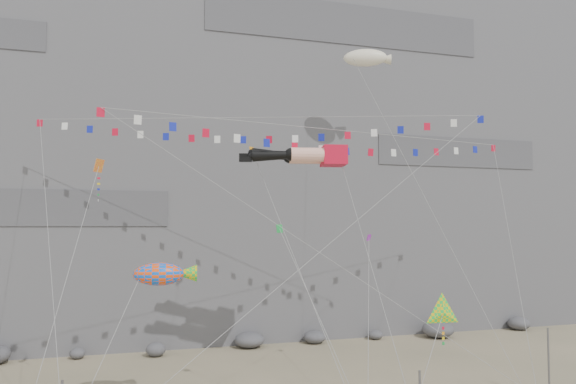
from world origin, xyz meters
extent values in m
cube|color=slate|center=(0.00, 32.00, 25.00)|extent=(80.00, 28.00, 50.00)
cylinder|color=slate|center=(14.68, -1.91, 2.08)|extent=(0.12, 0.12, 4.16)
cube|color=red|center=(3.07, 4.92, 15.36)|extent=(2.04, 2.50, 1.31)
cylinder|color=#FEB59E|center=(1.06, 4.68, 15.36)|extent=(2.37, 1.41, 0.97)
sphere|color=black|center=(-0.02, 4.91, 15.36)|extent=(0.89, 0.89, 0.89)
cone|color=black|center=(-1.30, 5.18, 15.28)|extent=(2.76, 1.34, 0.90)
cube|color=black|center=(-3.03, 5.55, 14.99)|extent=(0.92, 0.55, 0.32)
cylinder|color=#FEB59E|center=(1.34, 5.96, 15.36)|extent=(2.37, 1.41, 0.97)
sphere|color=black|center=(0.25, 6.19, 15.36)|extent=(0.89, 0.89, 0.89)
cone|color=black|center=(-1.03, 6.47, 15.48)|extent=(2.77, 1.35, 0.97)
cube|color=black|center=(-2.75, 6.83, 15.39)|extent=(0.92, 0.55, 0.32)
cylinder|color=gray|center=(2.87, -1.21, 7.70)|extent=(0.03, 0.03, 19.61)
cylinder|color=gray|center=(-7.29, 2.45, 9.33)|extent=(0.03, 0.03, 25.85)
cylinder|color=gray|center=(8.53, 1.81, 8.71)|extent=(0.03, 0.03, 21.58)
cylinder|color=gray|center=(-13.84, -0.05, 7.09)|extent=(0.03, 0.03, 16.73)
cylinder|color=gray|center=(-11.25, -0.96, 3.93)|extent=(0.03, 0.03, 10.46)
cylinder|color=gray|center=(3.32, -6.17, 2.98)|extent=(0.03, 0.03, 7.96)
cylinder|color=gray|center=(11.11, 5.38, 12.57)|extent=(0.03, 0.03, 29.30)
cylinder|color=gray|center=(-0.84, 0.82, 8.02)|extent=(0.03, 0.03, 22.13)
cylinder|color=gray|center=(3.45, 0.32, 4.87)|extent=(0.03, 0.03, 15.74)
cylinder|color=gray|center=(-0.55, -2.43, 5.21)|extent=(0.03, 0.03, 12.83)
camera|label=1|loc=(-11.31, -31.05, 10.56)|focal=35.00mm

